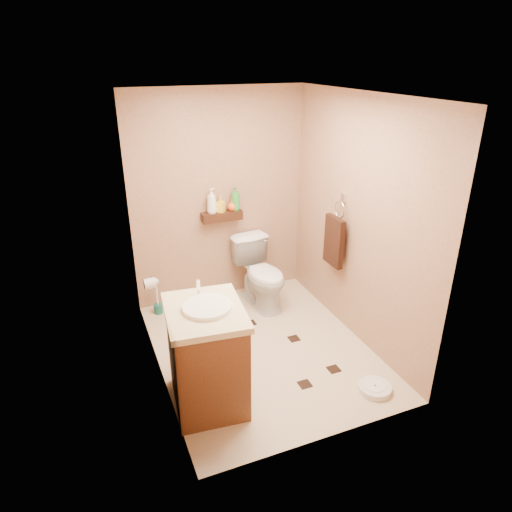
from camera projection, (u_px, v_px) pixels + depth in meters
name	position (u px, v px, depth m)	size (l,w,h in m)	color
ground	(262.00, 348.00, 4.55)	(2.50, 2.50, 0.00)	beige
wall_back	(219.00, 199.00, 5.12)	(2.00, 0.04, 2.40)	#A7795F
wall_front	(336.00, 301.00, 3.01)	(2.00, 0.04, 2.40)	#A7795F
wall_left	(150.00, 254.00, 3.72)	(0.04, 2.50, 2.40)	#A7795F
wall_right	(358.00, 222.00, 4.41)	(0.04, 2.50, 2.40)	#A7795F
ceiling	(263.00, 95.00, 3.57)	(2.00, 2.50, 0.02)	white
wall_shelf	(222.00, 216.00, 5.13)	(0.46, 0.14, 0.10)	#3B1C10
floor_accents	(268.00, 352.00, 4.50)	(1.18, 1.23, 0.01)	black
toilet	(262.00, 274.00, 5.22)	(0.43, 0.76, 0.77)	white
vanity	(207.00, 355.00, 3.69)	(0.67, 0.79, 1.03)	brown
bathroom_scale	(375.00, 388.00, 3.97)	(0.35, 0.35, 0.06)	silver
toilet_brush	(158.00, 301.00, 5.11)	(0.10, 0.10, 0.44)	#175E56
towel_ring	(334.00, 239.00, 4.69)	(0.12, 0.30, 0.76)	silver
toilet_paper	(150.00, 284.00, 4.53)	(0.12, 0.11, 0.12)	silver
bottle_a	(212.00, 201.00, 5.01)	(0.11, 0.11, 0.28)	white
bottle_b	(221.00, 204.00, 5.07)	(0.08, 0.08, 0.18)	yellow
bottle_c	(232.00, 205.00, 5.12)	(0.10, 0.10, 0.13)	#F4541C
bottle_d	(235.00, 198.00, 5.11)	(0.11, 0.11, 0.27)	green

